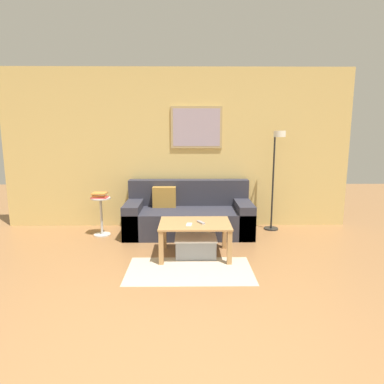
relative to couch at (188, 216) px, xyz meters
name	(u,v)px	position (x,y,z in m)	size (l,w,h in m)	color
ground_plane	(160,382)	(-0.18, -3.21, -0.27)	(16.00, 16.00, 0.00)	olive
wall_back	(177,149)	(-0.18, 0.44, 1.01)	(5.60, 0.09, 2.55)	#D6B76B
area_rug	(190,270)	(0.01, -1.46, -0.27)	(1.43, 0.81, 0.01)	#C1B299
couch	(188,216)	(0.00, 0.00, 0.00)	(1.91, 0.86, 0.80)	#2D2D38
coffee_table	(195,229)	(0.08, -0.99, 0.08)	(0.89, 0.64, 0.44)	#AD7F4C
storage_bin	(196,246)	(0.09, -0.97, -0.15)	(0.52, 0.43, 0.25)	gray
floor_lamp	(276,166)	(1.34, 0.03, 0.77)	(0.23, 0.47, 1.57)	black
side_table	(101,213)	(-1.32, -0.10, 0.07)	(0.30, 0.30, 0.58)	silver
book_stack	(100,195)	(-1.33, -0.10, 0.35)	(0.24, 0.19, 0.08)	#B73333
remote_control	(201,222)	(0.16, -1.01, 0.17)	(0.04, 0.15, 0.02)	#99999E
cell_phone	(189,224)	(0.01, -1.08, 0.17)	(0.07, 0.14, 0.01)	silver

